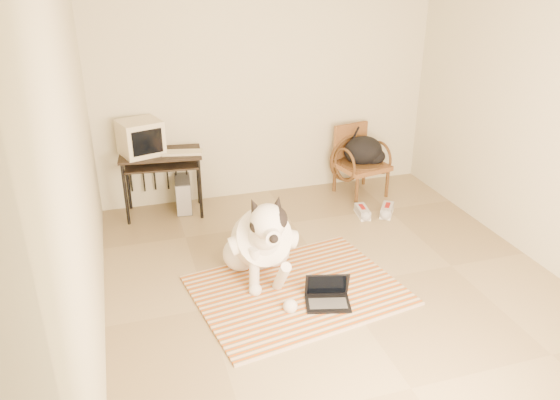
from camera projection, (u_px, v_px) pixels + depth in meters
name	position (u px, v px, depth m)	size (l,w,h in m)	color
floor	(337.00, 286.00, 4.88)	(4.50, 4.50, 0.00)	#937F5A
wall_back	(268.00, 83.00, 6.28)	(4.50, 4.50, 0.00)	beige
wall_front	(550.00, 299.00, 2.36)	(4.50, 4.50, 0.00)	beige
wall_left	(79.00, 169.00, 3.79)	(4.50, 4.50, 0.00)	beige
wall_right	(552.00, 122.00, 4.86)	(4.50, 4.50, 0.00)	beige
rug	(298.00, 290.00, 4.81)	(1.93, 1.60, 0.02)	#B5490F
dog	(261.00, 241.00, 4.85)	(0.64, 1.34, 0.96)	silver
laptop	(327.00, 296.00, 4.60)	(0.43, 0.35, 0.26)	black
computer_desk	(161.00, 162.00, 5.99)	(0.92, 0.57, 0.73)	black
crt_monitor	(140.00, 138.00, 5.84)	(0.51, 0.50, 0.37)	beige
desk_keyboard	(182.00, 153.00, 5.92)	(0.42, 0.16, 0.03)	beige
pc_tower	(183.00, 194.00, 6.27)	(0.21, 0.42, 0.38)	#454548
rattan_chair	(359.00, 161.00, 6.62)	(0.65, 0.64, 0.84)	brown
backpack	(365.00, 152.00, 6.54)	(0.50, 0.39, 0.35)	black
sneaker_left	(362.00, 212.00, 6.17)	(0.16, 0.31, 0.10)	silver
sneaker_right	(387.00, 210.00, 6.20)	(0.28, 0.32, 0.11)	silver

